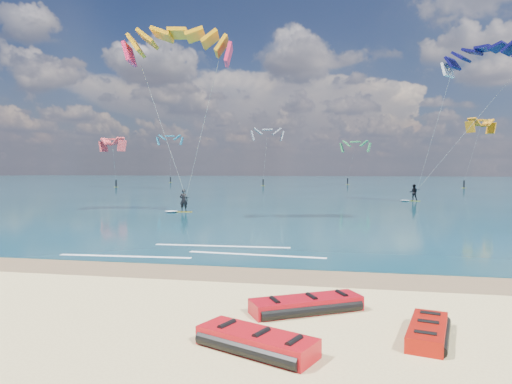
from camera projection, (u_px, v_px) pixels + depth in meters
ground at (288, 200)px, 52.41m from camera, size 320.00×320.00×0.00m
wet_sand_strip at (165, 271)px, 16.10m from camera, size 320.00×2.40×0.01m
sea at (317, 183)px, 115.22m from camera, size 320.00×200.00×0.04m
packed_kite_left at (306, 312)px, 11.49m from camera, size 3.25×2.53×0.43m
packed_kite_mid at (256, 351)px, 9.03m from camera, size 2.94×2.19×0.44m
packed_kite_right at (428, 339)px, 9.66m from camera, size 1.57×2.45×0.38m
kitesurfer_main at (181, 113)px, 34.31m from camera, size 8.05×6.88×14.59m
kitesurfer_far at (448, 121)px, 46.18m from camera, size 11.77×9.17×16.41m
shoreline_foam at (204, 252)px, 19.51m from camera, size 10.88×3.61×0.01m
distant_kites at (311, 160)px, 88.96m from camera, size 78.46×32.06×11.90m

